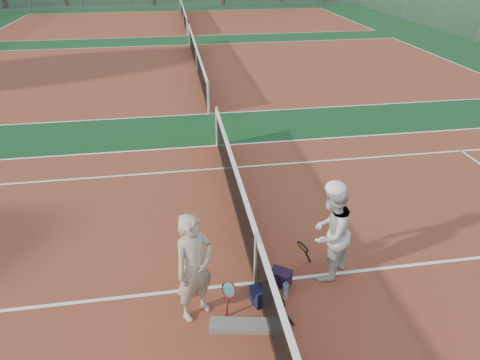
% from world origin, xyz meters
% --- Properties ---
extents(ground, '(130.00, 130.00, 0.00)m').
position_xyz_m(ground, '(0.00, 0.00, 0.00)').
color(ground, '#0F3718').
rests_on(ground, ground).
extents(court_main, '(23.77, 10.97, 0.01)m').
position_xyz_m(court_main, '(0.00, 0.00, 0.00)').
color(court_main, brown).
rests_on(court_main, ground).
extents(court_far_a, '(23.77, 10.97, 0.01)m').
position_xyz_m(court_far_a, '(0.00, 13.50, 0.00)').
color(court_far_a, brown).
rests_on(court_far_a, ground).
extents(court_far_b, '(23.77, 10.97, 0.01)m').
position_xyz_m(court_far_b, '(0.00, 27.00, 0.00)').
color(court_far_b, brown).
rests_on(court_far_b, ground).
extents(net_main, '(0.10, 10.98, 1.02)m').
position_xyz_m(net_main, '(0.00, 0.00, 0.51)').
color(net_main, black).
rests_on(net_main, ground).
extents(net_far_a, '(0.10, 10.98, 1.02)m').
position_xyz_m(net_far_a, '(0.00, 13.50, 0.51)').
color(net_far_a, black).
rests_on(net_far_a, ground).
extents(net_far_b, '(0.10, 10.98, 1.02)m').
position_xyz_m(net_far_b, '(0.00, 27.00, 0.51)').
color(net_far_b, black).
rests_on(net_far_b, ground).
extents(player_a, '(0.75, 0.69, 1.72)m').
position_xyz_m(player_a, '(-0.99, -0.49, 0.86)').
color(player_a, '#B8A78E').
rests_on(player_a, ground).
extents(player_b, '(1.05, 1.04, 1.71)m').
position_xyz_m(player_b, '(1.20, 0.03, 0.85)').
color(player_b, silver).
rests_on(player_b, ground).
extents(racket_red, '(0.30, 0.28, 0.60)m').
position_xyz_m(racket_red, '(-0.51, -0.57, 0.30)').
color(racket_red, maroon).
rests_on(racket_red, ground).
extents(racket_black_held, '(0.40, 0.39, 0.54)m').
position_xyz_m(racket_black_held, '(0.85, 0.27, 0.27)').
color(racket_black_held, black).
rests_on(racket_black_held, ground).
extents(racket_spare, '(0.44, 0.65, 0.03)m').
position_xyz_m(racket_spare, '(0.24, -0.52, 0.01)').
color(racket_spare, black).
rests_on(racket_spare, ground).
extents(sports_bag_navy, '(0.43, 0.36, 0.29)m').
position_xyz_m(sports_bag_navy, '(0.05, -0.42, 0.15)').
color(sports_bag_navy, black).
rests_on(sports_bag_navy, ground).
extents(sports_bag_purple, '(0.40, 0.37, 0.27)m').
position_xyz_m(sports_bag_purple, '(0.40, -0.08, 0.13)').
color(sports_bag_purple, black).
rests_on(sports_bag_purple, ground).
extents(net_cover_canvas, '(1.07, 0.43, 0.11)m').
position_xyz_m(net_cover_canvas, '(-0.32, -0.91, 0.05)').
color(net_cover_canvas, '#645F5B').
rests_on(net_cover_canvas, ground).
extents(water_bottle, '(0.09, 0.09, 0.30)m').
position_xyz_m(water_bottle, '(0.39, -0.43, 0.15)').
color(water_bottle, silver).
rests_on(water_bottle, ground).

